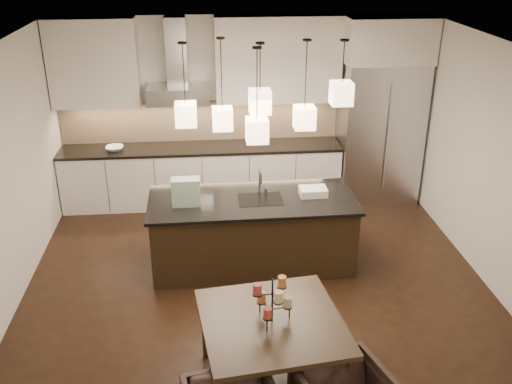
{
  "coord_description": "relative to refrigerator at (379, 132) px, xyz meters",
  "views": [
    {
      "loc": [
        -0.55,
        -5.73,
        3.87
      ],
      "look_at": [
        0.0,
        0.2,
        1.15
      ],
      "focal_mm": 40.0,
      "sensor_mm": 36.0,
      "label": 1
    }
  ],
  "objects": [
    {
      "name": "floor",
      "position": [
        -2.1,
        -2.38,
        -1.08
      ],
      "size": [
        5.5,
        5.5,
        0.02
      ],
      "primitive_type": "cube",
      "color": "black",
      "rests_on": "ground"
    },
    {
      "name": "ceiling",
      "position": [
        -2.1,
        -2.38,
        1.73
      ],
      "size": [
        5.5,
        5.5,
        0.02
      ],
      "primitive_type": "cube",
      "color": "white",
      "rests_on": "wall_back"
    },
    {
      "name": "wall_back",
      "position": [
        -2.1,
        0.38,
        0.32
      ],
      "size": [
        5.5,
        0.02,
        2.8
      ],
      "primitive_type": "cube",
      "color": "silver",
      "rests_on": "ground"
    },
    {
      "name": "wall_front",
      "position": [
        -2.1,
        -5.14,
        0.32
      ],
      "size": [
        5.5,
        0.02,
        2.8
      ],
      "primitive_type": "cube",
      "color": "silver",
      "rests_on": "ground"
    },
    {
      "name": "wall_right",
      "position": [
        0.66,
        -2.38,
        0.32
      ],
      "size": [
        0.02,
        5.5,
        2.8
      ],
      "primitive_type": "cube",
      "color": "silver",
      "rests_on": "ground"
    },
    {
      "name": "refrigerator",
      "position": [
        0.0,
        0.0,
        0.0
      ],
      "size": [
        1.2,
        0.72,
        2.15
      ],
      "primitive_type": "cube",
      "color": "#B7B7BA",
      "rests_on": "floor"
    },
    {
      "name": "fridge_panel",
      "position": [
        0.0,
        0.0,
        1.4
      ],
      "size": [
        1.26,
        0.72,
        0.65
      ],
      "primitive_type": "cube",
      "color": "silver",
      "rests_on": "refrigerator"
    },
    {
      "name": "lower_cabinets",
      "position": [
        -2.73,
        0.05,
        -0.64
      ],
      "size": [
        4.21,
        0.62,
        0.88
      ],
      "primitive_type": "cube",
      "color": "silver",
      "rests_on": "floor"
    },
    {
      "name": "countertop",
      "position": [
        -2.73,
        0.05,
        -0.17
      ],
      "size": [
        4.21,
        0.66,
        0.04
      ],
      "primitive_type": "cube",
      "color": "black",
      "rests_on": "lower_cabinets"
    },
    {
      "name": "backsplash",
      "position": [
        -2.73,
        0.35,
        0.16
      ],
      "size": [
        4.21,
        0.02,
        0.63
      ],
      "primitive_type": "cube",
      "color": "tan",
      "rests_on": "countertop"
    },
    {
      "name": "upper_cab_left",
      "position": [
        -4.2,
        0.19,
        1.1
      ],
      "size": [
        1.25,
        0.35,
        1.25
      ],
      "primitive_type": "cube",
      "color": "silver",
      "rests_on": "wall_back"
    },
    {
      "name": "upper_cab_right",
      "position": [
        -1.55,
        0.19,
        1.1
      ],
      "size": [
        1.85,
        0.35,
        1.25
      ],
      "primitive_type": "cube",
      "color": "silver",
      "rests_on": "wall_back"
    },
    {
      "name": "hood_canopy",
      "position": [
        -3.03,
        0.1,
        0.65
      ],
      "size": [
        0.9,
        0.52,
        0.24
      ],
      "primitive_type": "cube",
      "color": "#B7B7BA",
      "rests_on": "wall_back"
    },
    {
      "name": "hood_chimney",
      "position": [
        -3.03,
        0.21,
        1.24
      ],
      "size": [
        0.3,
        0.28,
        0.96
      ],
      "primitive_type": "cube",
      "color": "#B7B7BA",
      "rests_on": "hood_canopy"
    },
    {
      "name": "fruit_bowl",
      "position": [
        -4.01,
        0.0,
        -0.12
      ],
      "size": [
        0.27,
        0.27,
        0.06
      ],
      "primitive_type": "imported",
      "rotation": [
        0.0,
        0.0,
        0.02
      ],
      "color": "silver",
      "rests_on": "countertop"
    },
    {
      "name": "island_body",
      "position": [
        -2.11,
        -1.85,
        -0.64
      ],
      "size": [
        2.47,
        1.01,
        0.86
      ],
      "primitive_type": "cube",
      "rotation": [
        0.0,
        0.0,
        0.01
      ],
      "color": "black",
      "rests_on": "floor"
    },
    {
      "name": "island_top",
      "position": [
        -2.11,
        -1.85,
        -0.19
      ],
      "size": [
        2.55,
        1.09,
        0.04
      ],
      "primitive_type": "cube",
      "rotation": [
        0.0,
        0.0,
        0.01
      ],
      "color": "black",
      "rests_on": "island_body"
    },
    {
      "name": "faucet",
      "position": [
        -2.02,
        -1.75,
        0.02
      ],
      "size": [
        0.1,
        0.24,
        0.37
      ],
      "primitive_type": null,
      "rotation": [
        0.0,
        0.0,
        0.01
      ],
      "color": "silver",
      "rests_on": "island_top"
    },
    {
      "name": "tote_bag",
      "position": [
        -2.91,
        -1.93,
        -0.0
      ],
      "size": [
        0.34,
        0.18,
        0.33
      ],
      "primitive_type": "cube",
      "rotation": [
        0.0,
        0.0,
        0.01
      ],
      "color": "#246739",
      "rests_on": "island_top"
    },
    {
      "name": "food_container",
      "position": [
        -1.36,
        -1.8,
        -0.12
      ],
      "size": [
        0.34,
        0.24,
        0.1
      ],
      "primitive_type": "cube",
      "rotation": [
        0.0,
        0.0,
        0.01
      ],
      "color": "silver",
      "rests_on": "island_top"
    },
    {
      "name": "dining_table",
      "position": [
        -2.13,
        -4.02,
        -0.7
      ],
      "size": [
        1.38,
        1.38,
        0.74
      ],
      "primitive_type": null,
      "rotation": [
        0.0,
        0.0,
        0.13
      ],
      "color": "black",
      "rests_on": "floor"
    },
    {
      "name": "candelabra",
      "position": [
        -2.13,
        -4.02,
        -0.12
      ],
      "size": [
        0.4,
        0.4,
        0.43
      ],
      "primitive_type": null,
      "rotation": [
        0.0,
        0.0,
        0.13
      ],
      "color": "black",
      "rests_on": "dining_table"
    },
    {
      "name": "candle_a",
      "position": [
        -1.99,
        -4.01,
        -0.16
      ],
      "size": [
        0.08,
        0.08,
        0.1
      ],
      "primitive_type": "cylinder",
      "rotation": [
        0.0,
        0.0,
        0.13
      ],
      "color": "beige",
      "rests_on": "candelabra"
    },
    {
      "name": "candle_b",
      "position": [
        -2.21,
        -3.92,
        -0.16
      ],
      "size": [
        0.08,
        0.08,
        0.1
      ],
      "primitive_type": "cylinder",
      "rotation": [
        0.0,
        0.0,
        0.13
      ],
      "color": "#D5793D",
      "rests_on": "candelabra"
    },
    {
      "name": "candle_c",
      "position": [
        -2.18,
        -4.15,
        -0.16
      ],
      "size": [
        0.08,
        0.08,
        0.1
      ],
      "primitive_type": "cylinder",
      "rotation": [
        0.0,
        0.0,
        0.13
      ],
      "color": "#B13D35",
      "rests_on": "candelabra"
    },
    {
      "name": "candle_d",
      "position": [
        -2.03,
        -3.92,
        -0.0
      ],
      "size": [
        0.08,
        0.08,
        0.1
      ],
      "primitive_type": "cylinder",
      "rotation": [
        0.0,
        0.0,
        0.13
      ],
      "color": "#D5793D",
      "rests_on": "candelabra"
    },
    {
      "name": "candle_e",
      "position": [
        -2.26,
        -4.02,
        -0.0
      ],
      "size": [
        0.08,
        0.08,
        0.1
      ],
      "primitive_type": "cylinder",
      "rotation": [
        0.0,
        0.0,
        0.13
      ],
      "color": "#B13D35",
      "rests_on": "candelabra"
    },
    {
      "name": "candle_f",
      "position": [
        -2.09,
        -4.15,
        -0.0
      ],
      "size": [
        0.08,
        0.08,
        0.1
      ],
      "primitive_type": "cylinder",
      "rotation": [
        0.0,
        0.0,
        0.13
      ],
      "color": "beige",
      "rests_on": "candelabra"
    },
    {
      "name": "pendant_a",
      "position": [
        -2.87,
        -1.86,
        0.92
      ],
      "size": [
        0.24,
        0.24,
        0.26
      ],
      "primitive_type": "cube",
      "color": "beige",
      "rests_on": "ceiling"
    },
    {
      "name": "pendant_b",
      "position": [
        -2.45,
        -1.58,
        0.78
      ],
      "size": [
        0.24,
        0.24,
        0.26
      ],
      "primitive_type": "cube",
      "color": "beige",
      "rests_on": "ceiling"
    },
    {
      "name": "pendant_c",
      "position": [
        -2.03,
        -1.94,
        1.08
      ],
      "size": [
        0.24,
        0.24,
        0.26
      ],
      "primitive_type": "cube",
      "color": "beige",
      "rests_on": "ceiling"
    },
    {
      "name": "pendant_d",
      "position": [
        -1.5,
        -1.8,
        0.83
      ],
      "size": [
        0.24,
        0.24,
        0.26
      ],
      "primitive_type": "cube",
      "color": "beige",
      "rests_on": "ceiling"
    },
    {
      "name": "pendant_e",
      "position": [
        -1.09,
        -1.84,
        1.12
      ],
      "size": [
        0.24,
        0.24,
        0.26
      ],
      "primitive_type": "cube",
      "color": "beige",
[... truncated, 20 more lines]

